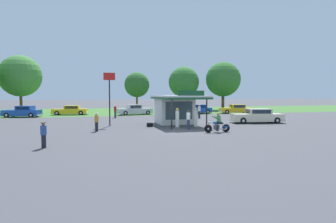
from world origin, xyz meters
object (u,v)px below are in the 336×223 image
gas_pump_offside (196,118)px  bystander_standing_back_lot (188,119)px  parked_car_back_row_far_right (70,110)px  spare_tire_stack (150,125)px  parked_car_back_row_centre_left (236,109)px  bystander_leaning_by_kiosk (115,111)px  parked_car_second_row_spare (196,109)px  featured_classic_sedan (257,116)px  parked_car_back_row_centre (23,112)px  motorcycle_with_rider (218,124)px  parked_car_back_row_right (135,110)px  gas_pump_nearside (177,119)px  bystander_strolling_foreground (97,122)px  roadside_pole_sign (109,90)px  bystander_chatting_near_pumps (44,134)px  bystander_admiring_sedan (199,111)px

gas_pump_offside → bystander_standing_back_lot: bearing=-131.8°
parked_car_back_row_far_right → spare_tire_stack: bearing=-66.7°
parked_car_back_row_centre_left → bystander_leaning_by_kiosk: 20.04m
parked_car_second_row_spare → spare_tire_stack: size_ratio=8.89×
parked_car_second_row_spare → featured_classic_sedan: bearing=-86.3°
parked_car_back_row_centre_left → parked_car_back_row_centre: parked_car_back_row_centre is taller
motorcycle_with_rider → parked_car_back_row_right: bearing=98.4°
motorcycle_with_rider → parked_car_back_row_far_right: bearing=117.3°
bystander_standing_back_lot → parked_car_back_row_far_right: bearing=116.6°
gas_pump_nearside → bystander_strolling_foreground: 7.19m
gas_pump_offside → bystander_strolling_foreground: (-8.97, -0.48, -0.04)m
gas_pump_nearside → parked_car_back_row_centre: gas_pump_nearside is taller
motorcycle_with_rider → bystander_standing_back_lot: bystander_standing_back_lot is taller
parked_car_back_row_right → bystander_leaning_by_kiosk: bystander_leaning_by_kiosk is taller
parked_car_second_row_spare → spare_tire_stack: 19.43m
motorcycle_with_rider → parked_car_back_row_far_right: motorcycle_with_rider is taller
parked_car_back_row_centre → spare_tire_stack: parked_car_back_row_centre is taller
roadside_pole_sign → spare_tire_stack: 5.15m
bystander_leaning_by_kiosk → spare_tire_stack: size_ratio=2.84×
parked_car_second_row_spare → bystander_leaning_by_kiosk: bearing=-160.0°
parked_car_back_row_right → spare_tire_stack: size_ratio=9.44×
parked_car_back_row_far_right → parked_car_back_row_right: bearing=-14.1°
gas_pump_nearside → parked_car_back_row_centre: 24.01m
parked_car_back_row_centre_left → parked_car_back_row_centre: (-31.58, 0.86, 0.04)m
parked_car_back_row_right → bystander_chatting_near_pumps: bearing=-110.1°
gas_pump_nearside → gas_pump_offside: gas_pump_offside is taller
parked_car_back_row_far_right → bystander_chatting_near_pumps: bearing=-89.9°
bystander_leaning_by_kiosk → bystander_strolling_foreground: (-2.78, -13.45, -0.09)m
bystander_standing_back_lot → spare_tire_stack: 4.19m
motorcycle_with_rider → parked_car_back_row_centre_left: motorcycle_with_rider is taller
parked_car_back_row_right → bystander_leaning_by_kiosk: bearing=-122.9°
parked_car_second_row_spare → parked_car_back_row_far_right: 19.26m
parked_car_second_row_spare → bystander_leaning_by_kiosk: (-13.11, -4.78, 0.23)m
parked_car_back_row_centre → bystander_chatting_near_pumps: 25.62m
parked_car_back_row_right → bystander_chatting_near_pumps: (-9.30, -25.48, 0.11)m
gas_pump_offside → parked_car_back_row_right: size_ratio=0.33×
gas_pump_offside → bystander_chatting_near_pumps: 14.14m
bystander_admiring_sedan → roadside_pole_sign: 13.79m
featured_classic_sedan → bystander_admiring_sedan: 8.45m
parked_car_back_row_centre → bystander_standing_back_lot: bystander_standing_back_lot is taller
gas_pump_offside → bystander_admiring_sedan: (4.29, 9.80, 0.10)m
spare_tire_stack → featured_classic_sedan: bearing=2.4°
gas_pump_offside → featured_classic_sedan: gas_pump_offside is taller
bystander_leaning_by_kiosk → roadside_pole_sign: (-1.41, -9.66, 2.58)m
motorcycle_with_rider → bystander_chatting_near_pumps: 13.02m
motorcycle_with_rider → spare_tire_stack: bearing=129.1°
spare_tire_stack → parked_car_back_row_centre_left: bearing=40.8°
parked_car_second_row_spare → bystander_strolling_foreground: 24.17m
bystander_leaning_by_kiosk → parked_car_back_row_centre: bearing=158.6°
bystander_admiring_sedan → spare_tire_stack: bystander_admiring_sedan is taller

